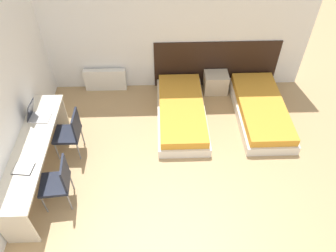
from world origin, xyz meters
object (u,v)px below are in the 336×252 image
at_px(chair_near_laptop, 70,132).
at_px(chair_near_notebook, 58,181).
at_px(bed_near_window, 181,112).
at_px(nightstand, 216,83).
at_px(laptop, 37,115).
at_px(bed_near_door, 261,110).

relative_size(chair_near_laptop, chair_near_notebook, 1.00).
bearing_deg(bed_near_window, nightstand, 46.76).
bearing_deg(bed_near_window, laptop, -164.42).
bearing_deg(bed_near_door, chair_near_laptop, -167.36).
height_order(nightstand, chair_near_laptop, chair_near_laptop).
distance_m(nightstand, chair_near_notebook, 3.70).
bearing_deg(chair_near_laptop, bed_near_window, 23.06).
bearing_deg(laptop, chair_near_notebook, -60.45).
bearing_deg(chair_near_notebook, nightstand, 38.79).
xyz_separation_m(nightstand, chair_near_laptop, (-2.66, -1.57, 0.28)).
xyz_separation_m(bed_near_door, chair_near_laptop, (-3.42, -0.77, 0.33)).
bearing_deg(chair_near_notebook, laptop, 109.14).
relative_size(bed_near_window, nightstand, 4.15).
bearing_deg(chair_near_laptop, bed_near_door, 13.72).
distance_m(bed_near_window, nightstand, 1.11).
xyz_separation_m(chair_near_laptop, laptop, (-0.49, 0.10, 0.30)).
bearing_deg(laptop, nightstand, 30.40).
bearing_deg(bed_near_door, bed_near_window, 180.00).
relative_size(bed_near_window, chair_near_laptop, 2.27).
height_order(bed_near_door, laptop, laptop).
distance_m(nightstand, laptop, 3.52).
bearing_deg(chair_near_laptop, nightstand, 31.71).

